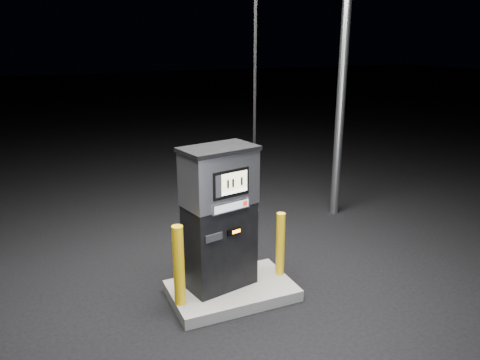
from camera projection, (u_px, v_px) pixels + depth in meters
name	position (u px, v px, depth m)	size (l,w,h in m)	color
ground	(232.00, 296.00, 6.20)	(80.00, 80.00, 0.00)	black
pump_island	(232.00, 291.00, 6.17)	(1.60, 1.00, 0.15)	slate
fuel_dispenser	(220.00, 217.00, 5.91)	(1.07, 0.73, 3.87)	black
bollard_left	(179.00, 266.00, 5.60)	(0.14, 0.14, 1.02)	yellow
bollard_right	(280.00, 244.00, 6.35)	(0.12, 0.12, 0.89)	yellow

